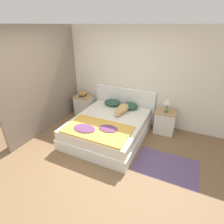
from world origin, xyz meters
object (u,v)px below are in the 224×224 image
Objects in this scene: pillow_left at (113,103)px; book_stack at (83,94)px; pillow_right at (130,106)px; nightstand_left at (84,105)px; nightstand_right at (165,122)px; table_lamp at (168,102)px; dog at (122,109)px; bed at (109,128)px.

book_stack is (-0.97, -0.01, 0.09)m from pillow_left.
pillow_left and pillow_right have the same top height.
book_stack is at bearing -179.61° from pillow_right.
nightstand_left is 1.00× the size of nightstand_right.
pillow_left is 1.52m from table_lamp.
nightstand_right is 1.28× the size of pillow_left.
dog reaches higher than pillow_left.
nightstand_right is 1.51m from pillow_left.
nightstand_right is 1.01m from pillow_right.
table_lamp is (0.00, -0.03, 0.58)m from nightstand_right.
bed is 1.45m from nightstand_left.
nightstand_left is at bearing -179.54° from pillow_right.
nightstand_left is 0.76× the size of dog.
pillow_left is at bearing 0.70° from nightstand_left.
book_stack is at bearing -179.40° from pillow_left.
pillow_right is 0.59× the size of dog.
nightstand_left is 1.28× the size of pillow_right.
book_stack reaches higher than pillow_right.
book_stack is at bearing 179.96° from nightstand_right.
nightstand_right is (1.23, 0.77, 0.06)m from bed.
bed is 0.63m from dog.
pillow_left is at bearing 180.00° from pillow_right.
table_lamp reaches higher than dog.
table_lamp is at bearing -2.32° from pillow_right.
book_stack reaches higher than nightstand_right.
table_lamp is (1.48, -0.04, 0.32)m from pillow_left.
bed is at bearing -107.04° from dog.
dog is 1.41m from book_stack.
nightstand_right is 0.58m from table_lamp.
dog is at bearing -10.79° from nightstand_left.
table_lamp is at bearing -0.64° from nightstand_left.
nightstand_left is at bearing 147.80° from bed.
nightstand_left and nightstand_right have the same top height.
nightstand_left is 1.51m from pillow_right.
nightstand_left is 1.28× the size of pillow_left.
nightstand_left is at bearing 179.36° from table_lamp.
bed is 1.57m from table_lamp.
pillow_left is (-0.26, 0.79, 0.32)m from bed.
nightstand_left is at bearing -179.30° from pillow_left.
table_lamp reaches higher than pillow_right.
pillow_left reaches higher than nightstand_left.
dog reaches higher than pillow_right.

